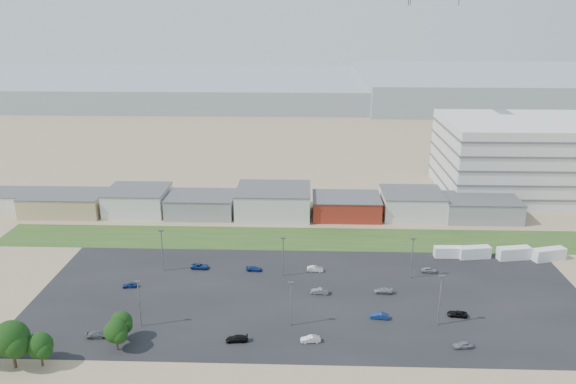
{
  "coord_description": "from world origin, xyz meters",
  "views": [
    {
      "loc": [
        4.0,
        -89.64,
        60.25
      ],
      "look_at": [
        0.11,
        22.0,
        23.34
      ],
      "focal_mm": 35.0,
      "sensor_mm": 36.0,
      "label": 1
    }
  ],
  "objects_px": {
    "parked_car_0": "(457,314)",
    "parked_car_11": "(315,269)",
    "box_trailer_a": "(449,252)",
    "parked_car_5": "(130,285)",
    "parked_car_1": "(379,316)",
    "parked_car_8": "(429,270)",
    "parked_car_3": "(237,339)",
    "parked_car_12": "(383,291)",
    "parked_car_10": "(98,334)",
    "parked_car_7": "(320,291)",
    "parked_car_9": "(200,266)",
    "parked_car_13": "(310,339)",
    "parked_car_2": "(463,345)",
    "parked_car_6": "(254,269)"
  },
  "relations": [
    {
      "from": "parked_car_7",
      "to": "parked_car_8",
      "type": "bearing_deg",
      "value": 118.48
    },
    {
      "from": "parked_car_13",
      "to": "parked_car_8",
      "type": "bearing_deg",
      "value": 129.24
    },
    {
      "from": "parked_car_8",
      "to": "parked_car_10",
      "type": "distance_m",
      "value": 75.39
    },
    {
      "from": "parked_car_3",
      "to": "parked_car_13",
      "type": "height_order",
      "value": "parked_car_13"
    },
    {
      "from": "parked_car_2",
      "to": "parked_car_9",
      "type": "distance_m",
      "value": 63.27
    },
    {
      "from": "parked_car_0",
      "to": "parked_car_5",
      "type": "relative_size",
      "value": 1.2
    },
    {
      "from": "parked_car_6",
      "to": "parked_car_11",
      "type": "distance_m",
      "value": 14.67
    },
    {
      "from": "box_trailer_a",
      "to": "parked_car_2",
      "type": "distance_m",
      "value": 40.86
    },
    {
      "from": "parked_car_7",
      "to": "parked_car_8",
      "type": "xyz_separation_m",
      "value": [
        26.24,
        11.4,
        -0.01
      ]
    },
    {
      "from": "parked_car_5",
      "to": "parked_car_9",
      "type": "distance_m",
      "value": 17.24
    },
    {
      "from": "box_trailer_a",
      "to": "parked_car_11",
      "type": "distance_m",
      "value": 35.12
    },
    {
      "from": "parked_car_1",
      "to": "parked_car_13",
      "type": "distance_m",
      "value": 16.63
    },
    {
      "from": "box_trailer_a",
      "to": "parked_car_7",
      "type": "xyz_separation_m",
      "value": [
        -32.96,
        -20.43,
        -0.71
      ]
    },
    {
      "from": "parked_car_7",
      "to": "parked_car_12",
      "type": "bearing_deg",
      "value": 98.08
    },
    {
      "from": "box_trailer_a",
      "to": "parked_car_5",
      "type": "bearing_deg",
      "value": -167.23
    },
    {
      "from": "parked_car_3",
      "to": "parked_car_6",
      "type": "bearing_deg",
      "value": 173.88
    },
    {
      "from": "parked_car_10",
      "to": "parked_car_6",
      "type": "bearing_deg",
      "value": -47.61
    },
    {
      "from": "parked_car_2",
      "to": "parked_car_3",
      "type": "xyz_separation_m",
      "value": [
        -42.19,
        0.66,
        -0.01
      ]
    },
    {
      "from": "parked_car_9",
      "to": "parked_car_11",
      "type": "relative_size",
      "value": 1.11
    },
    {
      "from": "box_trailer_a",
      "to": "parked_car_8",
      "type": "bearing_deg",
      "value": -127.91
    },
    {
      "from": "parked_car_11",
      "to": "parked_car_12",
      "type": "xyz_separation_m",
      "value": [
        14.88,
        -10.31,
        -0.06
      ]
    },
    {
      "from": "parked_car_1",
      "to": "parked_car_8",
      "type": "distance_m",
      "value": 25.73
    },
    {
      "from": "parked_car_0",
      "to": "parked_car_12",
      "type": "relative_size",
      "value": 0.99
    },
    {
      "from": "parked_car_7",
      "to": "parked_car_6",
      "type": "bearing_deg",
      "value": -119.77
    },
    {
      "from": "parked_car_7",
      "to": "parked_car_11",
      "type": "bearing_deg",
      "value": -170.48
    },
    {
      "from": "parked_car_0",
      "to": "parked_car_13",
      "type": "bearing_deg",
      "value": -63.6
    },
    {
      "from": "parked_car_10",
      "to": "parked_car_13",
      "type": "distance_m",
      "value": 40.76
    },
    {
      "from": "parked_car_1",
      "to": "parked_car_5",
      "type": "relative_size",
      "value": 1.14
    },
    {
      "from": "box_trailer_a",
      "to": "parked_car_3",
      "type": "height_order",
      "value": "box_trailer_a"
    },
    {
      "from": "parked_car_0",
      "to": "parked_car_11",
      "type": "xyz_separation_m",
      "value": [
        -28.84,
        19.6,
        0.08
      ]
    },
    {
      "from": "parked_car_2",
      "to": "parked_car_6",
      "type": "distance_m",
      "value": 51.72
    },
    {
      "from": "box_trailer_a",
      "to": "parked_car_0",
      "type": "bearing_deg",
      "value": -101.04
    },
    {
      "from": "parked_car_1",
      "to": "parked_car_2",
      "type": "relative_size",
      "value": 1.05
    },
    {
      "from": "parked_car_1",
      "to": "parked_car_5",
      "type": "xyz_separation_m",
      "value": [
        -54.76,
        11.49,
        -0.06
      ]
    },
    {
      "from": "parked_car_3",
      "to": "parked_car_10",
      "type": "bearing_deg",
      "value": -96.16
    },
    {
      "from": "parked_car_9",
      "to": "parked_car_11",
      "type": "bearing_deg",
      "value": -87.07
    },
    {
      "from": "parked_car_7",
      "to": "parked_car_12",
      "type": "xyz_separation_m",
      "value": [
        14.01,
        0.76,
        -0.07
      ]
    },
    {
      "from": "box_trailer_a",
      "to": "parked_car_10",
      "type": "xyz_separation_m",
      "value": [
        -75.84,
        -39.13,
        -0.72
      ]
    },
    {
      "from": "parked_car_11",
      "to": "parked_car_1",
      "type": "bearing_deg",
      "value": -146.04
    },
    {
      "from": "parked_car_2",
      "to": "parked_car_13",
      "type": "height_order",
      "value": "parked_car_13"
    },
    {
      "from": "parked_car_10",
      "to": "parked_car_5",
      "type": "bearing_deg",
      "value": -4.92
    },
    {
      "from": "parked_car_5",
      "to": "parked_car_7",
      "type": "distance_m",
      "value": 42.85
    },
    {
      "from": "parked_car_9",
      "to": "parked_car_8",
      "type": "bearing_deg",
      "value": -86.25
    },
    {
      "from": "parked_car_1",
      "to": "parked_car_2",
      "type": "xyz_separation_m",
      "value": [
        14.21,
        -9.86,
        -0.01
      ]
    },
    {
      "from": "parked_car_3",
      "to": "parked_car_13",
      "type": "xyz_separation_m",
      "value": [
        13.94,
        0.29,
        0.01
      ]
    },
    {
      "from": "parked_car_5",
      "to": "parked_car_12",
      "type": "height_order",
      "value": "parked_car_12"
    },
    {
      "from": "parked_car_11",
      "to": "parked_car_7",
      "type": "bearing_deg",
      "value": -172.84
    },
    {
      "from": "parked_car_6",
      "to": "parked_car_9",
      "type": "relative_size",
      "value": 0.88
    },
    {
      "from": "parked_car_2",
      "to": "parked_car_6",
      "type": "relative_size",
      "value": 0.96
    },
    {
      "from": "box_trailer_a",
      "to": "parked_car_7",
      "type": "distance_m",
      "value": 38.79
    }
  ]
}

